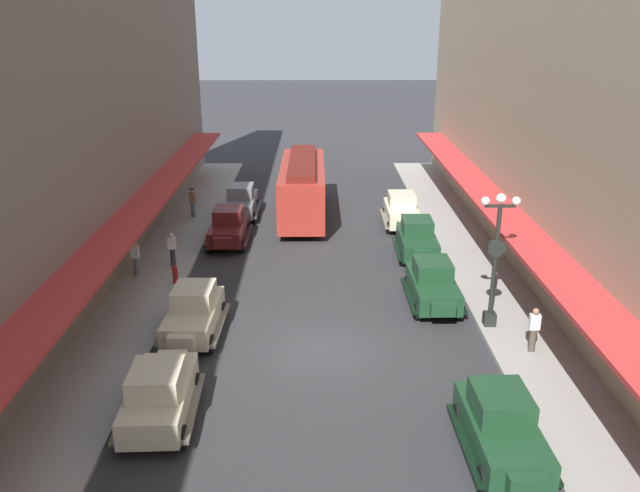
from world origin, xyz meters
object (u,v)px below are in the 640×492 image
(fire_hydrant, at_px, (175,274))
(pedestrian_3, at_px, (193,202))
(parked_car_1, at_px, (228,226))
(parked_car_2, at_px, (159,392))
(parked_car_7, at_px, (501,425))
(pedestrian_1, at_px, (172,249))
(pedestrian_0, at_px, (534,329))
(streetcar, at_px, (303,185))
(parked_car_6, at_px, (241,201))
(parked_car_5, at_px, (417,237))
(parked_car_4, at_px, (194,311))
(pedestrian_2, at_px, (135,257))
(parked_car_0, at_px, (433,283))
(lamp_post_with_clock, at_px, (496,255))
(parked_car_3, at_px, (402,210))

(fire_hydrant, relative_size, pedestrian_3, 0.49)
(parked_car_1, relative_size, parked_car_2, 0.99)
(parked_car_7, distance_m, pedestrian_1, 17.95)
(pedestrian_0, bearing_deg, streetcar, 116.84)
(fire_hydrant, height_order, pedestrian_0, pedestrian_0)
(parked_car_6, height_order, parked_car_7, same)
(parked_car_5, height_order, pedestrian_1, parked_car_5)
(streetcar, xyz_separation_m, pedestrian_0, (8.33, -16.46, -0.91))
(parked_car_4, distance_m, streetcar, 15.33)
(parked_car_4, xyz_separation_m, pedestrian_1, (-2.16, 6.58, 0.05))
(fire_hydrant, relative_size, pedestrian_2, 0.49)
(parked_car_6, distance_m, fire_hydrant, 10.52)
(parked_car_0, relative_size, pedestrian_1, 2.60)
(parked_car_2, bearing_deg, parked_car_6, 89.64)
(parked_car_7, distance_m, lamp_post_with_clock, 7.93)
(fire_hydrant, bearing_deg, parked_car_3, 37.77)
(parked_car_5, height_order, fire_hydrant, parked_car_5)
(parked_car_6, bearing_deg, pedestrian_3, -168.95)
(parked_car_2, bearing_deg, pedestrian_3, 97.42)
(parked_car_7, relative_size, streetcar, 0.45)
(pedestrian_0, bearing_deg, fire_hydrant, 155.70)
(parked_car_4, distance_m, pedestrian_2, 6.52)
(parked_car_0, distance_m, pedestrian_1, 12.14)
(pedestrian_0, bearing_deg, parked_car_2, -162.55)
(pedestrian_1, bearing_deg, pedestrian_3, 93.32)
(parked_car_1, relative_size, fire_hydrant, 5.21)
(parked_car_5, relative_size, pedestrian_1, 2.62)
(parked_car_2, xyz_separation_m, pedestrian_2, (-3.54, 10.89, 0.07))
(parked_car_2, bearing_deg, parked_car_7, -9.84)
(parked_car_3, height_order, pedestrian_0, parked_car_3)
(parked_car_5, xyz_separation_m, streetcar, (-5.75, 6.53, 0.96))
(parked_car_3, bearing_deg, parked_car_0, -90.22)
(streetcar, bearing_deg, lamp_post_with_clock, -62.99)
(streetcar, bearing_deg, fire_hydrant, -117.76)
(parked_car_3, height_order, pedestrian_1, parked_car_3)
(fire_hydrant, bearing_deg, parked_car_6, 80.44)
(streetcar, xyz_separation_m, pedestrian_1, (-5.91, -8.25, -0.91))
(pedestrian_3, bearing_deg, parked_car_7, -60.63)
(pedestrian_0, xyz_separation_m, pedestrian_2, (-15.66, 7.08, 0.02))
(parked_car_1, distance_m, streetcar, 6.03)
(parked_car_1, distance_m, parked_car_4, 10.22)
(lamp_post_with_clock, relative_size, pedestrian_1, 3.15)
(streetcar, bearing_deg, pedestrian_3, -176.17)
(fire_hydrant, bearing_deg, parked_car_1, 73.87)
(parked_car_2, relative_size, pedestrian_3, 2.58)
(streetcar, relative_size, fire_hydrant, 11.72)
(parked_car_4, relative_size, fire_hydrant, 5.23)
(parked_car_4, xyz_separation_m, pedestrian_3, (-2.61, 14.40, 0.07))
(parked_car_1, height_order, pedestrian_1, parked_car_1)
(parked_car_4, distance_m, parked_car_7, 11.83)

